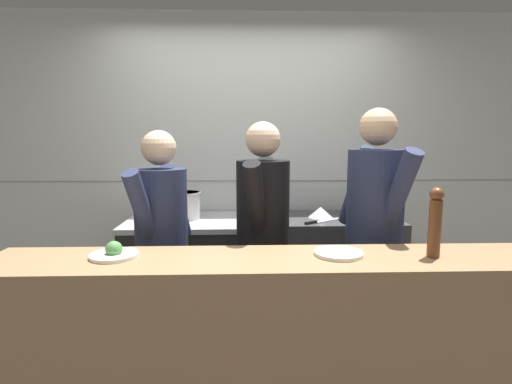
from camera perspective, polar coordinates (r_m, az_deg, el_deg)
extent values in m
cube|color=silver|center=(3.58, -0.92, 4.05)|extent=(8.00, 0.06, 2.60)
cube|color=gray|center=(3.56, -0.91, 1.61)|extent=(8.00, 0.00, 0.01)
cube|color=#232326|center=(3.39, -9.47, -11.50)|extent=(0.96, 0.70, 0.84)
cube|color=#B7BABF|center=(3.27, -9.65, -4.23)|extent=(0.98, 0.71, 0.04)
cube|color=#B7BABF|center=(3.06, -10.33, -12.45)|extent=(0.87, 0.03, 0.10)
cube|color=#38383D|center=(3.42, 9.62, -10.89)|extent=(1.17, 0.65, 0.89)
cube|color=black|center=(3.30, 10.57, -19.09)|extent=(1.14, 0.04, 0.10)
cube|color=#93704C|center=(2.15, 3.05, -21.71)|extent=(2.81, 0.45, 0.96)
cylinder|color=beige|center=(3.28, -10.06, -1.90)|extent=(0.24, 0.24, 0.22)
cylinder|color=beige|center=(3.27, -10.10, -0.11)|extent=(0.25, 0.25, 0.01)
cone|color=#B7BABF|center=(3.30, 9.20, -2.85)|extent=(0.20, 0.20, 0.09)
cube|color=#B7BABF|center=(3.18, 10.36, -4.00)|extent=(0.25, 0.19, 0.01)
cube|color=black|center=(3.05, 7.85, -4.34)|extent=(0.10, 0.08, 0.02)
cylinder|color=white|center=(2.07, -19.60, -8.51)|extent=(0.23, 0.23, 0.02)
sphere|color=#4C8C47|center=(2.07, -19.64, -7.71)|extent=(0.08, 0.08, 0.08)
cylinder|color=white|center=(2.03, 11.70, -8.57)|extent=(0.24, 0.24, 0.02)
cylinder|color=brown|center=(2.11, 24.16, -4.80)|extent=(0.06, 0.06, 0.28)
sphere|color=brown|center=(2.08, 24.42, -0.28)|extent=(0.07, 0.07, 0.07)
cube|color=black|center=(2.73, -12.92, -17.74)|extent=(0.32, 0.26, 0.74)
cylinder|color=#262D4C|center=(2.51, -13.39, -3.70)|extent=(0.41, 0.41, 0.61)
sphere|color=beige|center=(2.46, -13.71, 6.16)|extent=(0.21, 0.21, 0.21)
cylinder|color=#262D4C|center=(2.66, -11.35, -1.43)|extent=(0.19, 0.32, 0.51)
cylinder|color=#262D4C|center=(2.34, -15.83, -2.84)|extent=(0.19, 0.32, 0.51)
cube|color=black|center=(2.72, 0.95, -17.35)|extent=(0.32, 0.25, 0.76)
cylinder|color=black|center=(2.50, 0.98, -2.72)|extent=(0.41, 0.41, 0.63)
sphere|color=beige|center=(2.46, 1.01, 7.54)|extent=(0.22, 0.22, 0.22)
cylinder|color=black|center=(2.68, 1.83, -0.41)|extent=(0.18, 0.33, 0.53)
cylinder|color=black|center=(2.30, 0.01, -1.78)|extent=(0.18, 0.33, 0.53)
cube|color=black|center=(2.79, 16.04, -16.53)|extent=(0.34, 0.27, 0.80)
cylinder|color=#262D4C|center=(2.58, 16.65, -1.52)|extent=(0.44, 0.44, 0.66)
sphere|color=#D8AD84|center=(2.55, 17.07, 8.90)|extent=(0.23, 0.23, 0.23)
cylinder|color=#262D4C|center=(2.73, 14.18, 0.74)|extent=(0.20, 0.35, 0.55)
cylinder|color=#262D4C|center=(2.41, 19.61, -0.43)|extent=(0.20, 0.35, 0.55)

